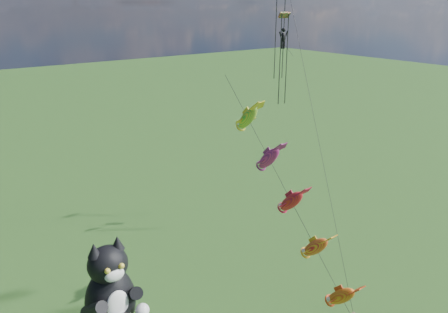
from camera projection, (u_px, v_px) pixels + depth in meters
cat_kite_rig at (112, 297)px, 19.60m from camera, size 2.73×4.27×11.49m
fish_windsock_rig at (292, 202)px, 27.63m from camera, size 0.84×15.97×16.34m
parafoil_rig at (284, 36)px, 38.46m from camera, size 7.50×16.43×24.91m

